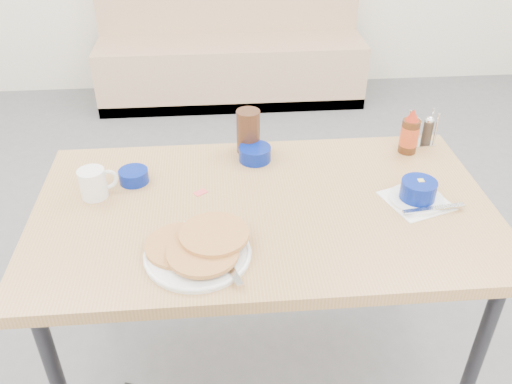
{
  "coord_description": "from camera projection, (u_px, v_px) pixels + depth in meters",
  "views": [
    {
      "loc": [
        -0.14,
        -1.08,
        1.72
      ],
      "look_at": [
        -0.03,
        0.24,
        0.82
      ],
      "focal_mm": 38.0,
      "sensor_mm": 36.0,
      "label": 1
    }
  ],
  "objects": [
    {
      "name": "grits_setting",
      "position": [
        418.0,
        193.0,
        1.65
      ],
      "size": [
        0.24,
        0.22,
        0.07
      ],
      "rotation": [
        0.0,
        0.0,
        0.33
      ],
      "color": "white",
      "rests_on": "dining_table"
    },
    {
      "name": "creamer_bowl",
      "position": [
        134.0,
        176.0,
        1.75
      ],
      "size": [
        0.1,
        0.1,
        0.04
      ],
      "rotation": [
        0.0,
        0.0,
        -0.13
      ],
      "color": "navy",
      "rests_on": "dining_table"
    },
    {
      "name": "pancake_plate",
      "position": [
        199.0,
        249.0,
        1.45
      ],
      "size": [
        0.29,
        0.29,
        0.05
      ],
      "rotation": [
        0.0,
        0.0,
        -0.0
      ],
      "color": "white",
      "rests_on": "dining_table"
    },
    {
      "name": "butter_bowl",
      "position": [
        255.0,
        154.0,
        1.86
      ],
      "size": [
        0.11,
        0.11,
        0.05
      ],
      "rotation": [
        0.0,
        0.0,
        0.15
      ],
      "color": "navy",
      "rests_on": "dining_table"
    },
    {
      "name": "sugar_wrapper",
      "position": [
        200.0,
        192.0,
        1.71
      ],
      "size": [
        0.05,
        0.05,
        0.0
      ],
      "primitive_type": "cube",
      "rotation": [
        0.0,
        0.0,
        0.61
      ],
      "color": "#EF4F53",
      "rests_on": "dining_table"
    },
    {
      "name": "coffee_mug",
      "position": [
        94.0,
        183.0,
        1.67
      ],
      "size": [
        0.12,
        0.08,
        0.09
      ],
      "rotation": [
        0.0,
        0.0,
        0.39
      ],
      "color": "white",
      "rests_on": "dining_table"
    },
    {
      "name": "dining_table",
      "position": [
        264.0,
        222.0,
        1.69
      ],
      "size": [
        1.4,
        0.8,
        0.76
      ],
      "color": "tan",
      "rests_on": "ground"
    },
    {
      "name": "syrup_bottle",
      "position": [
        410.0,
        134.0,
        1.88
      ],
      "size": [
        0.06,
        0.06,
        0.17
      ],
      "rotation": [
        0.0,
        0.0,
        0.39
      ],
      "color": "#47230F",
      "rests_on": "dining_table"
    },
    {
      "name": "amber_tumbler",
      "position": [
        248.0,
        131.0,
        1.89
      ],
      "size": [
        0.1,
        0.1,
        0.16
      ],
      "primitive_type": "cylinder",
      "rotation": [
        0.0,
        0.0,
        -0.22
      ],
      "color": "#3D2113",
      "rests_on": "dining_table"
    },
    {
      "name": "condiment_caddy",
      "position": [
        421.0,
        133.0,
        1.95
      ],
      "size": [
        0.11,
        0.07,
        0.13
      ],
      "rotation": [
        0.0,
        0.0,
        0.08
      ],
      "color": "silver",
      "rests_on": "dining_table"
    },
    {
      "name": "booth_bench",
      "position": [
        231.0,
        51.0,
        3.97
      ],
      "size": [
        1.9,
        0.56,
        1.22
      ],
      "color": "tan",
      "rests_on": "ground"
    }
  ]
}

